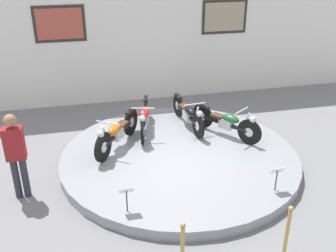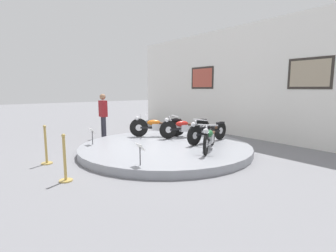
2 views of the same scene
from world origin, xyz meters
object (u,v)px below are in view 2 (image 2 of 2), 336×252
(motorcycle_black, at_px, (207,131))
(motorcycle_red, at_px, (184,127))
(visitor_standing, at_px, (103,113))
(motorcycle_green, at_px, (210,137))
(motorcycle_orange, at_px, (156,126))
(stanchion_post_right_of_entry, at_px, (65,165))
(stanchion_post_left_of_entry, at_px, (46,151))
(info_placard_front_centre, at_px, (140,150))
(info_placard_front_left, at_px, (92,133))

(motorcycle_black, bearing_deg, motorcycle_red, 179.90)
(visitor_standing, bearing_deg, motorcycle_black, 25.79)
(motorcycle_green, bearing_deg, motorcycle_orange, 179.96)
(motorcycle_orange, relative_size, stanchion_post_right_of_entry, 1.66)
(motorcycle_orange, xyz_separation_m, stanchion_post_left_of_entry, (0.49, -3.85, -0.27))
(motorcycle_red, bearing_deg, visitor_standing, -145.71)
(motorcycle_red, xyz_separation_m, stanchion_post_left_of_entry, (-0.25, -4.54, -0.25))
(info_placard_front_centre, height_order, visitor_standing, visitor_standing)
(motorcycle_red, distance_m, motorcycle_green, 1.99)
(motorcycle_black, xyz_separation_m, stanchion_post_left_of_entry, (-1.37, -4.54, -0.25))
(motorcycle_black, relative_size, info_placard_front_left, 3.83)
(motorcycle_orange, height_order, motorcycle_green, motorcycle_orange)
(visitor_standing, bearing_deg, motorcycle_red, 34.29)
(visitor_standing, bearing_deg, info_placard_front_left, -32.72)
(motorcycle_green, bearing_deg, visitor_standing, -165.78)
(motorcycle_red, relative_size, motorcycle_black, 0.99)
(info_placard_front_centre, bearing_deg, visitor_standing, 165.63)
(motorcycle_red, height_order, info_placard_front_centre, motorcycle_red)
(info_placard_front_centre, bearing_deg, stanchion_post_left_of_entry, -146.29)
(motorcycle_black, relative_size, info_placard_front_centre, 3.83)
(motorcycle_red, distance_m, visitor_standing, 3.31)
(motorcycle_black, height_order, stanchion_post_left_of_entry, stanchion_post_left_of_entry)
(motorcycle_black, bearing_deg, stanchion_post_left_of_entry, -106.79)
(motorcycle_red, xyz_separation_m, visitor_standing, (-2.72, -1.85, 0.39))
(info_placard_front_centre, bearing_deg, motorcycle_red, 122.81)
(motorcycle_red, distance_m, motorcycle_black, 1.11)
(info_placard_front_left, bearing_deg, motorcycle_orange, 87.51)
(stanchion_post_right_of_entry, bearing_deg, motorcycle_black, 93.27)
(motorcycle_red, height_order, info_placard_front_left, motorcycle_red)
(info_placard_front_left, relative_size, info_placard_front_centre, 1.00)
(motorcycle_black, xyz_separation_m, stanchion_post_right_of_entry, (0.26, -4.54, -0.25))
(motorcycle_orange, relative_size, motorcycle_red, 0.88)
(motorcycle_red, distance_m, stanchion_post_right_of_entry, 4.75)
(motorcycle_green, relative_size, info_placard_front_left, 3.20)
(motorcycle_black, bearing_deg, visitor_standing, -154.21)
(info_placard_front_left, distance_m, stanchion_post_right_of_entry, 2.68)
(motorcycle_red, bearing_deg, stanchion_post_right_of_entry, -73.16)
(stanchion_post_right_of_entry, bearing_deg, motorcycle_red, 106.84)
(motorcycle_green, bearing_deg, info_placard_front_left, -139.00)
(motorcycle_green, height_order, info_placard_front_centre, motorcycle_green)
(motorcycle_orange, height_order, visitor_standing, visitor_standing)
(motorcycle_black, bearing_deg, motorcycle_green, -42.40)
(stanchion_post_left_of_entry, relative_size, stanchion_post_right_of_entry, 1.00)
(info_placard_front_centre, relative_size, stanchion_post_left_of_entry, 0.50)
(motorcycle_red, bearing_deg, stanchion_post_left_of_entry, -93.20)
(motorcycle_red, bearing_deg, motorcycle_orange, -137.30)
(stanchion_post_right_of_entry, bearing_deg, info_placard_front_left, 146.29)
(motorcycle_red, relative_size, stanchion_post_right_of_entry, 1.90)
(stanchion_post_left_of_entry, bearing_deg, info_placard_front_left, 111.88)
(stanchion_post_right_of_entry, bearing_deg, info_placard_front_centre, 68.12)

